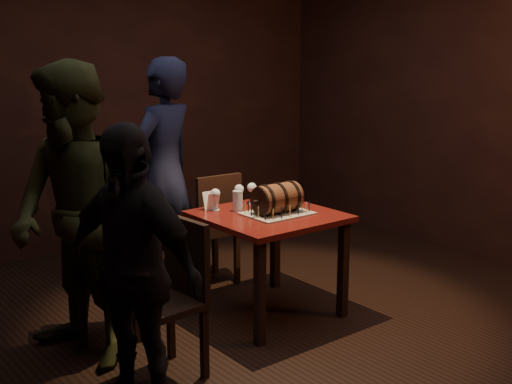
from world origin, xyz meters
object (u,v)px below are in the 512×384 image
at_px(chair_back, 213,223).
at_px(chair_left_front, 173,289).
at_px(wine_glass_mid, 239,190).
at_px(wine_glass_right, 252,188).
at_px(person_back, 164,173).
at_px(pub_table, 269,228).
at_px(person_left_rear, 77,217).
at_px(wine_glass_left, 215,195).
at_px(pint_of_ale, 238,201).
at_px(chair_left_rear, 117,260).
at_px(person_left_front, 130,271).
at_px(barrel_cake, 277,198).

height_order(chair_back, chair_left_front, same).
distance_m(wine_glass_mid, wine_glass_right, 0.11).
relative_size(chair_back, chair_left_front, 1.00).
distance_m(wine_glass_mid, person_back, 0.74).
height_order(pub_table, person_left_rear, person_left_rear).
bearing_deg(wine_glass_mid, wine_glass_left, -176.42).
height_order(pub_table, pint_of_ale, pint_of_ale).
relative_size(wine_glass_left, chair_left_rear, 0.17).
bearing_deg(person_left_front, chair_left_front, 99.36).
bearing_deg(wine_glass_right, chair_left_front, -148.50).
xyz_separation_m(person_back, person_left_rear, (-1.11, -0.90, -0.00)).
bearing_deg(pint_of_ale, wine_glass_mid, 50.14).
relative_size(chair_left_front, person_back, 0.51).
bearing_deg(barrel_cake, person_back, 104.93).
height_order(wine_glass_left, chair_left_front, chair_left_front).
distance_m(wine_glass_right, pint_of_ale, 0.26).
relative_size(wine_glass_left, pint_of_ale, 1.07).
xyz_separation_m(wine_glass_left, pint_of_ale, (0.11, -0.12, -0.05)).
relative_size(pub_table, chair_left_front, 0.97).
bearing_deg(person_left_rear, person_left_front, -14.55).
bearing_deg(pint_of_ale, wine_glass_right, 29.22).
relative_size(barrel_cake, wine_glass_right, 2.37).
bearing_deg(wine_glass_left, wine_glass_right, 1.21).
height_order(wine_glass_mid, person_back, person_back).
height_order(chair_left_front, person_left_front, person_left_front).
bearing_deg(wine_glass_left, person_back, 90.77).
height_order(wine_glass_left, wine_glass_mid, same).
bearing_deg(wine_glass_mid, person_left_rear, -171.89).
bearing_deg(barrel_cake, person_left_rear, 172.43).
bearing_deg(chair_back, person_left_rear, -156.62).
distance_m(pub_table, chair_back, 0.74).
xyz_separation_m(wine_glass_left, wine_glass_mid, (0.22, 0.01, -0.00)).
relative_size(wine_glass_right, chair_back, 0.17).
distance_m(pub_table, wine_glass_right, 0.40).
height_order(person_back, person_left_rear, person_back).
bearing_deg(pub_table, barrel_cake, -57.64).
height_order(wine_glass_mid, chair_left_rear, chair_left_rear).
height_order(barrel_cake, person_left_front, person_left_front).
distance_m(wine_glass_right, person_back, 0.79).
relative_size(pint_of_ale, chair_back, 0.16).
xyz_separation_m(chair_left_front, person_left_rear, (-0.36, 0.49, 0.40)).
height_order(barrel_cake, chair_left_rear, barrel_cake).
height_order(pub_table, barrel_cake, barrel_cake).
xyz_separation_m(wine_glass_right, person_left_front, (-1.47, -0.87, -0.10)).
height_order(wine_glass_mid, person_left_rear, person_left_rear).
relative_size(person_left_rear, person_left_front, 1.19).
bearing_deg(person_left_rear, barrel_cake, 68.99).
distance_m(pint_of_ale, chair_left_front, 1.07).
distance_m(chair_left_rear, person_back, 1.11).
distance_m(wine_glass_right, person_left_rear, 1.47).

